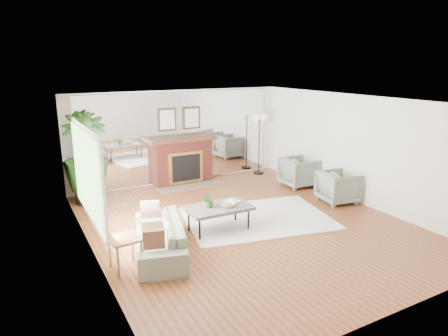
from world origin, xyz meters
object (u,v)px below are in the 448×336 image
sofa (159,237)px  potted_ficus (85,156)px  coffee_table (219,208)px  side_table (125,243)px  fireplace (183,160)px  armchair_back (299,172)px  armchair_front (338,187)px  floor_lamp (260,124)px

sofa → potted_ficus: potted_ficus is taller
coffee_table → side_table: 2.10m
fireplace → side_table: bearing=-124.1°
fireplace → armchair_back: bearing=-33.3°
potted_ficus → side_table: bearing=-91.3°
coffee_table → armchair_front: bearing=2.1°
sofa → side_table: 0.75m
armchair_front → side_table: 5.30m
armchair_back → armchair_front: (0.00, -1.45, -0.02)m
fireplace → sofa: fireplace is taller
fireplace → armchair_front: 4.10m
coffee_table → armchair_front: (3.25, 0.12, -0.09)m
coffee_table → sofa: bearing=-166.1°
armchair_back → side_table: 5.69m
fireplace → coffee_table: bearing=-101.2°
armchair_back → floor_lamp: bearing=12.9°
coffee_table → armchair_back: 3.61m
armchair_front → coffee_table: bearing=101.0°
armchair_front → potted_ficus: size_ratio=0.39×
fireplace → coffee_table: fireplace is taller
side_table → potted_ficus: potted_ficus is taller
fireplace → armchair_front: size_ratio=2.52×
side_table → floor_lamp: 6.33m
armchair_front → sofa: bearing=104.5°
armchair_front → floor_lamp: bearing=13.7°
armchair_front → floor_lamp: 3.21m
floor_lamp → fireplace: bearing=176.1°
side_table → floor_lamp: floor_lamp is taller
armchair_back → sofa: bearing=116.1°
armchair_front → armchair_back: bearing=8.8°
coffee_table → armchair_back: size_ratio=1.49×
coffee_table → floor_lamp: floor_lamp is taller
armchair_back → potted_ficus: bearing=79.1°
potted_ficus → armchair_back: bearing=-14.5°
fireplace → potted_ficus: size_ratio=0.98×
sofa → armchair_front: armchair_front is taller
armchair_front → potted_ficus: (-5.17, 2.78, 0.75)m
sofa → side_table: sofa is taller
sofa → floor_lamp: 5.66m
fireplace → sofa: bearing=-118.7°
coffee_table → armchair_back: bearing=25.8°
fireplace → armchair_back: 3.12m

